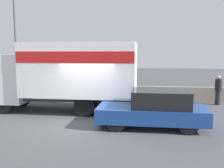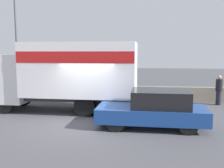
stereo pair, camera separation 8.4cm
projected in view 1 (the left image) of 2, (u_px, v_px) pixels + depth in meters
ground_plane at (81, 125)px, 10.33m from camera, size 80.00×80.00×0.00m
stone_wall_backdrop at (104, 92)px, 15.96m from camera, size 60.00×0.35×0.90m
street_lamp at (15, 31)px, 15.21m from camera, size 0.56×0.28×7.51m
box_truck at (68, 71)px, 12.54m from camera, size 7.32×2.53×3.47m
car_hatchback at (154, 109)px, 9.93m from camera, size 4.29×1.78×1.51m
pedestrian at (218, 90)px, 14.27m from camera, size 0.37×0.37×1.70m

